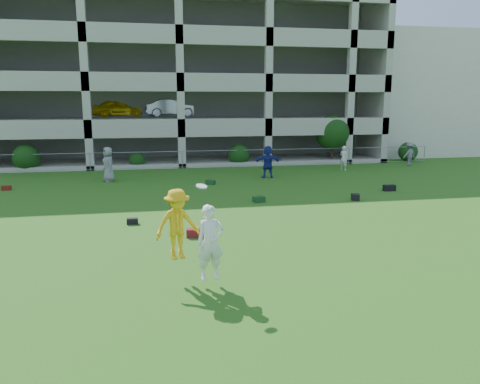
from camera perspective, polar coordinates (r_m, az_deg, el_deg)
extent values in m
plane|color=#235114|center=(13.50, -1.40, -8.40)|extent=(100.00, 100.00, 0.00)
cube|color=beige|center=(47.69, 21.28, 10.93)|extent=(16.00, 14.00, 10.00)
imported|color=gray|center=(27.39, -15.75, 3.26)|extent=(0.94, 1.12, 1.95)
imported|color=navy|center=(27.74, 3.39, 3.71)|extent=(1.81, 0.69, 1.91)
imported|color=silver|center=(31.47, 12.54, 4.06)|extent=(0.66, 0.70, 1.61)
imported|color=slate|center=(35.04, 19.95, 4.37)|extent=(1.19, 0.89, 1.63)
cube|color=#5F1210|center=(15.81, -5.52, -4.99)|extent=(0.59, 0.38, 0.28)
cube|color=black|center=(17.82, -12.99, -3.48)|extent=(0.40, 0.25, 0.22)
cube|color=#143719|center=(21.11, 2.31, -0.89)|extent=(0.58, 0.47, 0.26)
cube|color=black|center=(22.10, 13.87, -0.61)|extent=(0.43, 0.43, 0.30)
cube|color=black|center=(24.91, 17.73, 0.48)|extent=(0.60, 0.30, 0.30)
cube|color=#52140E|center=(26.72, -26.60, 0.45)|extent=(0.48, 0.33, 0.24)
cube|color=#12321E|center=(25.59, -3.64, 1.20)|extent=(0.58, 0.52, 0.25)
imported|color=gold|center=(11.76, -7.65, -3.92)|extent=(1.31, 1.00, 1.78)
imported|color=white|center=(11.41, -3.64, -6.17)|extent=(0.74, 0.54, 1.86)
cylinder|color=white|center=(11.16, -4.72, 0.70)|extent=(0.28, 0.27, 0.12)
cube|color=#9E998C|center=(45.38, -8.43, 12.85)|extent=(30.00, 0.50, 12.00)
cube|color=#9E998C|center=(42.10, 13.05, 12.84)|extent=(0.50, 14.00, 12.00)
cube|color=#9E998C|center=(39.31, -8.21, 21.74)|extent=(30.00, 14.00, 0.30)
cube|color=#9E998C|center=(38.86, -7.74, 4.54)|extent=(30.00, 14.00, 0.30)
cube|color=#9E998C|center=(38.64, -7.86, 8.97)|extent=(30.00, 14.00, 0.30)
cube|color=#9E998C|center=(38.65, -7.98, 13.41)|extent=(30.00, 14.00, 0.30)
cube|color=#9E998C|center=(38.90, -8.10, 17.83)|extent=(30.00, 14.00, 0.30)
cube|color=#9E998C|center=(31.84, -7.15, 7.47)|extent=(30.00, 0.30, 0.90)
cube|color=#9E998C|center=(31.80, -7.28, 12.88)|extent=(30.00, 0.30, 0.90)
cube|color=#9E998C|center=(32.04, -7.42, 18.25)|extent=(30.00, 0.30, 0.90)
cube|color=#9E998C|center=(32.09, -18.36, 13.20)|extent=(0.50, 0.50, 12.00)
cube|color=#9E998C|center=(31.91, -7.31, 13.68)|extent=(0.50, 0.50, 12.00)
cube|color=#9E998C|center=(32.85, 3.49, 13.67)|extent=(0.50, 0.50, 12.00)
cube|color=#9E998C|center=(34.82, 13.37, 13.25)|extent=(0.50, 0.50, 12.00)
cube|color=#605E59|center=(40.64, -8.12, 13.08)|extent=(29.00, 9.00, 11.60)
imported|color=yellow|center=(36.64, -14.59, 9.88)|extent=(4.03, 2.01, 1.32)
imported|color=#B8BBC0|center=(36.60, -8.38, 10.11)|extent=(4.15, 1.87, 1.32)
cylinder|color=gray|center=(32.04, -17.83, 3.55)|extent=(0.06, 0.06, 1.20)
cylinder|color=gray|center=(31.87, -7.05, 3.96)|extent=(0.06, 0.06, 1.20)
cylinder|color=gray|center=(32.81, 3.49, 4.22)|extent=(0.06, 0.06, 1.20)
cylinder|color=gray|center=(34.78, 13.14, 4.34)|extent=(0.06, 0.06, 1.20)
cylinder|color=gray|center=(37.61, 21.56, 4.35)|extent=(0.06, 0.06, 1.20)
cylinder|color=gray|center=(31.81, -7.07, 4.94)|extent=(36.00, 0.04, 0.04)
cylinder|color=gray|center=(31.94, -7.02, 3.03)|extent=(36.00, 0.04, 0.04)
sphere|color=#163D11|center=(33.32, -24.59, 3.83)|extent=(1.76, 1.76, 1.76)
sphere|color=#163D11|center=(32.42, -12.42, 3.81)|extent=(1.10, 1.10, 1.10)
sphere|color=#163D11|center=(32.94, -0.15, 4.57)|extent=(1.54, 1.54, 1.54)
cylinder|color=#382314|center=(35.08, 11.14, 5.10)|extent=(0.16, 0.16, 1.96)
sphere|color=#163D11|center=(34.98, 11.22, 7.16)|extent=(2.52, 2.52, 2.52)
sphere|color=#163D11|center=(37.58, 19.79, 4.64)|extent=(1.43, 1.43, 1.43)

